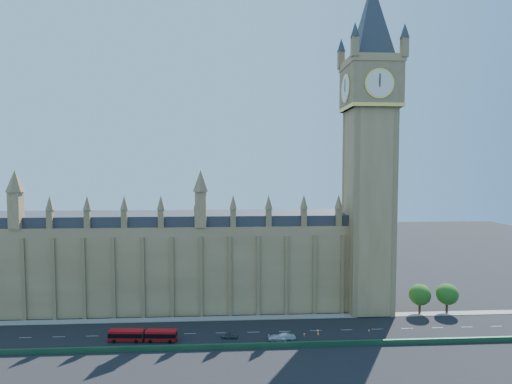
{
  "coord_description": "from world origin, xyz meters",
  "views": [
    {
      "loc": [
        -1.12,
        -98.49,
        41.53
      ],
      "look_at": [
        5.25,
        10.0,
        34.97
      ],
      "focal_mm": 28.0,
      "sensor_mm": 36.0,
      "label": 1
    }
  ],
  "objects": [
    {
      "name": "cone_d",
      "position": [
        20.33,
        -0.9,
        0.37
      ],
      "size": [
        0.59,
        0.59,
        0.74
      ],
      "rotation": [
        0.0,
        0.0,
        -0.32
      ],
      "color": "black",
      "rests_on": "ground"
    },
    {
      "name": "cone_c",
      "position": [
        33.31,
        -1.46,
        0.32
      ],
      "size": [
        0.41,
        0.41,
        0.64
      ],
      "rotation": [
        0.0,
        0.0,
        -0.02
      ],
      "color": "black",
      "rests_on": "ground"
    },
    {
      "name": "kerb_north",
      "position": [
        0.0,
        9.5,
        0.08
      ],
      "size": [
        160.0,
        3.0,
        0.16
      ],
      "primitive_type": "cube",
      "color": "gray",
      "rests_on": "ground"
    },
    {
      "name": "cone_b",
      "position": [
        20.0,
        -2.8,
        0.35
      ],
      "size": [
        0.57,
        0.57,
        0.71
      ],
      "rotation": [
        0.0,
        0.0,
        -0.33
      ],
      "color": "black",
      "rests_on": "ground"
    },
    {
      "name": "car_white",
      "position": [
        9.47,
        -5.32,
        0.64
      ],
      "size": [
        4.63,
        2.38,
        1.28
      ],
      "primitive_type": "imported",
      "rotation": [
        0.0,
        0.0,
        1.44
      ],
      "color": "silver",
      "rests_on": "ground"
    },
    {
      "name": "ground",
      "position": [
        0.0,
        0.0,
        0.0
      ],
      "size": [
        400.0,
        400.0,
        0.0
      ],
      "primitive_type": "plane",
      "color": "black",
      "rests_on": "ground"
    },
    {
      "name": "palace_westminster",
      "position": [
        -25.0,
        22.0,
        13.86
      ],
      "size": [
        120.0,
        20.0,
        28.0
      ],
      "color": "olive",
      "rests_on": "ground"
    },
    {
      "name": "car_grey",
      "position": [
        -2.0,
        -3.23,
        0.67
      ],
      "size": [
        4.08,
        2.0,
        1.34
      ],
      "primitive_type": "imported",
      "rotation": [
        0.0,
        0.0,
        1.46
      ],
      "color": "#42444A",
      "rests_on": "ground"
    },
    {
      "name": "cone_a",
      "position": [
        16.45,
        -3.09,
        0.39
      ],
      "size": [
        0.5,
        0.5,
        0.8
      ],
      "rotation": [
        0.0,
        0.0,
        -0.01
      ],
      "color": "black",
      "rests_on": "ground"
    },
    {
      "name": "car_silver",
      "position": [
        11.87,
        -4.72,
        0.71
      ],
      "size": [
        4.43,
        1.95,
        1.41
      ],
      "primitive_type": "imported",
      "rotation": [
        0.0,
        0.0,
        1.68
      ],
      "color": "#B1B5B9",
      "rests_on": "ground"
    },
    {
      "name": "red_bus",
      "position": [
        -22.74,
        -3.78,
        1.45
      ],
      "size": [
        16.27,
        3.6,
        2.74
      ],
      "rotation": [
        0.0,
        0.0,
        -0.07
      ],
      "color": "#B60C11",
      "rests_on": "ground"
    },
    {
      "name": "tree_east_near",
      "position": [
        52.22,
        10.08,
        5.64
      ],
      "size": [
        6.0,
        6.0,
        8.5
      ],
      "color": "#382619",
      "rests_on": "ground"
    },
    {
      "name": "bridge_parapet",
      "position": [
        0.0,
        -9.0,
        0.6
      ],
      "size": [
        160.0,
        0.6,
        1.2
      ],
      "primitive_type": "cube",
      "color": "#1E4C2D",
      "rests_on": "ground"
    },
    {
      "name": "tree_east_far",
      "position": [
        60.22,
        10.08,
        5.64
      ],
      "size": [
        6.0,
        6.0,
        8.5
      ],
      "color": "#382619",
      "rests_on": "ground"
    },
    {
      "name": "elizabeth_tower",
      "position": [
        38.0,
        13.99,
        54.56
      ],
      "size": [
        20.59,
        20.59,
        105.0
      ],
      "color": "olive",
      "rests_on": "ground"
    }
  ]
}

